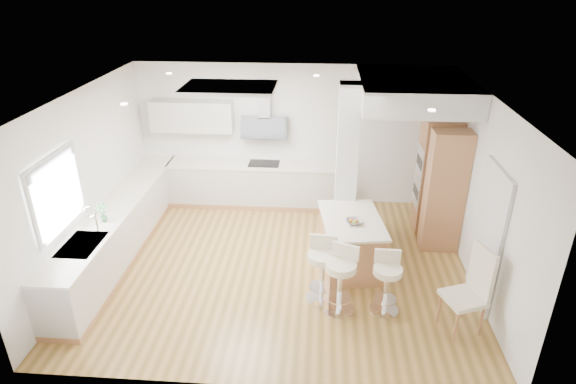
# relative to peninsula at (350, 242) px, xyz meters

# --- Properties ---
(ground) EXTENTS (6.00, 6.00, 0.00)m
(ground) POSITION_rel_peninsula_xyz_m (-1.13, -0.13, -0.43)
(ground) COLOR #AD8140
(ground) RESTS_ON ground
(ceiling) EXTENTS (6.00, 5.00, 0.02)m
(ceiling) POSITION_rel_peninsula_xyz_m (-1.13, -0.13, -0.43)
(ceiling) COLOR silver
(ceiling) RESTS_ON ground
(wall_back) EXTENTS (6.00, 0.04, 2.80)m
(wall_back) POSITION_rel_peninsula_xyz_m (-1.13, 2.37, 0.97)
(wall_back) COLOR white
(wall_back) RESTS_ON ground
(wall_left) EXTENTS (0.04, 5.00, 2.80)m
(wall_left) POSITION_rel_peninsula_xyz_m (-4.13, -0.13, 0.97)
(wall_left) COLOR white
(wall_left) RESTS_ON ground
(wall_right) EXTENTS (0.04, 5.00, 2.80)m
(wall_right) POSITION_rel_peninsula_xyz_m (1.87, -0.13, 0.97)
(wall_right) COLOR white
(wall_right) RESTS_ON ground
(skylight) EXTENTS (4.10, 2.10, 0.06)m
(skylight) POSITION_rel_peninsula_xyz_m (-1.93, 0.47, 2.34)
(skylight) COLOR silver
(skylight) RESTS_ON ground
(window_left) EXTENTS (0.06, 1.28, 1.07)m
(window_left) POSITION_rel_peninsula_xyz_m (-4.09, -1.03, 1.27)
(window_left) COLOR white
(window_left) RESTS_ON ground
(doorway_right) EXTENTS (0.05, 1.00, 2.10)m
(doorway_right) POSITION_rel_peninsula_xyz_m (1.84, -0.73, 0.57)
(doorway_right) COLOR #443E35
(doorway_right) RESTS_ON ground
(counter_left) EXTENTS (0.63, 4.50, 1.35)m
(counter_left) POSITION_rel_peninsula_xyz_m (-3.83, 0.10, 0.03)
(counter_left) COLOR #BB7F50
(counter_left) RESTS_ON ground
(counter_back) EXTENTS (3.62, 0.63, 2.50)m
(counter_back) POSITION_rel_peninsula_xyz_m (-2.05, 2.09, 0.27)
(counter_back) COLOR #BB7F50
(counter_back) RESTS_ON ground
(pillar) EXTENTS (0.35, 0.35, 2.80)m
(pillar) POSITION_rel_peninsula_xyz_m (-0.08, 0.82, 0.97)
(pillar) COLOR silver
(pillar) RESTS_ON ground
(soffit) EXTENTS (1.78, 2.20, 0.40)m
(soffit) POSITION_rel_peninsula_xyz_m (0.97, 1.27, 2.17)
(soffit) COLOR silver
(soffit) RESTS_ON ground
(oven_column) EXTENTS (0.63, 1.21, 2.10)m
(oven_column) POSITION_rel_peninsula_xyz_m (1.54, 1.10, 0.62)
(oven_column) COLOR #BB7F50
(oven_column) RESTS_ON ground
(peninsula) EXTENTS (1.10, 1.50, 0.91)m
(peninsula) POSITION_rel_peninsula_xyz_m (0.00, 0.00, 0.00)
(peninsula) COLOR #BB7F50
(peninsula) RESTS_ON ground
(bar_stool_a) EXTENTS (0.48, 0.48, 1.00)m
(bar_stool_a) POSITION_rel_peninsula_xyz_m (-0.45, -0.93, 0.13)
(bar_stool_a) COLOR white
(bar_stool_a) RESTS_ON ground
(bar_stool_b) EXTENTS (0.58, 0.58, 1.00)m
(bar_stool_b) POSITION_rel_peninsula_xyz_m (-0.19, -1.16, 0.14)
(bar_stool_b) COLOR white
(bar_stool_b) RESTS_ON ground
(bar_stool_c) EXTENTS (0.42, 0.42, 0.92)m
(bar_stool_c) POSITION_rel_peninsula_xyz_m (0.44, -1.13, 0.09)
(bar_stool_c) COLOR white
(bar_stool_c) RESTS_ON ground
(dining_chair) EXTENTS (0.62, 0.62, 1.23)m
(dining_chair) POSITION_rel_peninsula_xyz_m (1.50, -1.40, 0.23)
(dining_chair) COLOR beige
(dining_chair) RESTS_ON ground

